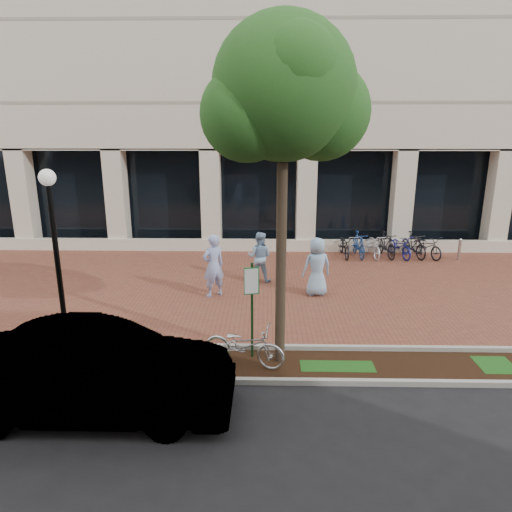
{
  "coord_description": "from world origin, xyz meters",
  "views": [
    {
      "loc": [
        0.3,
        -14.23,
        5.0
      ],
      "look_at": [
        0.02,
        -0.8,
        1.25
      ],
      "focal_mm": 32.0,
      "sensor_mm": 36.0,
      "label": 1
    }
  ],
  "objects_px": {
    "pedestrian_right": "(317,267)",
    "sedan_near_curb": "(95,373)",
    "bike_rack_cluster": "(386,245)",
    "lamppost": "(56,252)",
    "pedestrian_left": "(213,266)",
    "locked_bicycle": "(244,345)",
    "parking_sign": "(252,298)",
    "bollard": "(459,249)",
    "pedestrian_mid": "(259,257)",
    "street_tree": "(286,99)"
  },
  "relations": [
    {
      "from": "pedestrian_left",
      "to": "sedan_near_curb",
      "type": "bearing_deg",
      "value": 42.33
    },
    {
      "from": "locked_bicycle",
      "to": "pedestrian_mid",
      "type": "height_order",
      "value": "pedestrian_mid"
    },
    {
      "from": "lamppost",
      "to": "pedestrian_right",
      "type": "bearing_deg",
      "value": 31.62
    },
    {
      "from": "locked_bicycle",
      "to": "bollard",
      "type": "bearing_deg",
      "value": -26.51
    },
    {
      "from": "street_tree",
      "to": "locked_bicycle",
      "type": "relative_size",
      "value": 3.89
    },
    {
      "from": "locked_bicycle",
      "to": "bike_rack_cluster",
      "type": "height_order",
      "value": "bike_rack_cluster"
    },
    {
      "from": "parking_sign",
      "to": "pedestrian_left",
      "type": "height_order",
      "value": "parking_sign"
    },
    {
      "from": "pedestrian_mid",
      "to": "pedestrian_right",
      "type": "bearing_deg",
      "value": 157.7
    },
    {
      "from": "pedestrian_right",
      "to": "parking_sign",
      "type": "bearing_deg",
      "value": 50.87
    },
    {
      "from": "locked_bicycle",
      "to": "pedestrian_mid",
      "type": "relative_size",
      "value": 1.07
    },
    {
      "from": "pedestrian_left",
      "to": "pedestrian_right",
      "type": "distance_m",
      "value": 3.18
    },
    {
      "from": "pedestrian_left",
      "to": "sedan_near_curb",
      "type": "relative_size",
      "value": 0.4
    },
    {
      "from": "parking_sign",
      "to": "bollard",
      "type": "bearing_deg",
      "value": 32.23
    },
    {
      "from": "pedestrian_mid",
      "to": "bollard",
      "type": "distance_m",
      "value": 8.28
    },
    {
      "from": "parking_sign",
      "to": "locked_bicycle",
      "type": "xyz_separation_m",
      "value": [
        -0.16,
        -0.38,
        -0.95
      ]
    },
    {
      "from": "street_tree",
      "to": "sedan_near_curb",
      "type": "distance_m",
      "value": 6.19
    },
    {
      "from": "parking_sign",
      "to": "street_tree",
      "type": "height_order",
      "value": "street_tree"
    },
    {
      "from": "pedestrian_mid",
      "to": "bike_rack_cluster",
      "type": "height_order",
      "value": "pedestrian_mid"
    },
    {
      "from": "pedestrian_left",
      "to": "bike_rack_cluster",
      "type": "xyz_separation_m",
      "value": [
        6.43,
        4.62,
        -0.5
      ]
    },
    {
      "from": "lamppost",
      "to": "bike_rack_cluster",
      "type": "bearing_deg",
      "value": 41.07
    },
    {
      "from": "street_tree",
      "to": "locked_bicycle",
      "type": "bearing_deg",
      "value": -162.64
    },
    {
      "from": "parking_sign",
      "to": "pedestrian_mid",
      "type": "xyz_separation_m",
      "value": [
        0.09,
        5.38,
        -0.58
      ]
    },
    {
      "from": "pedestrian_left",
      "to": "bollard",
      "type": "relative_size",
      "value": 2.2
    },
    {
      "from": "pedestrian_left",
      "to": "pedestrian_right",
      "type": "relative_size",
      "value": 1.07
    },
    {
      "from": "lamppost",
      "to": "pedestrian_mid",
      "type": "bearing_deg",
      "value": 49.12
    },
    {
      "from": "pedestrian_right",
      "to": "sedan_near_curb",
      "type": "height_order",
      "value": "pedestrian_right"
    },
    {
      "from": "bike_rack_cluster",
      "to": "lamppost",
      "type": "bearing_deg",
      "value": -146.84
    },
    {
      "from": "pedestrian_right",
      "to": "bike_rack_cluster",
      "type": "bearing_deg",
      "value": -140.86
    },
    {
      "from": "bollard",
      "to": "lamppost",
      "type": "bearing_deg",
      "value": -147.42
    },
    {
      "from": "bollard",
      "to": "pedestrian_right",
      "type": "bearing_deg",
      "value": -146.45
    },
    {
      "from": "parking_sign",
      "to": "bollard",
      "type": "height_order",
      "value": "parking_sign"
    },
    {
      "from": "pedestrian_left",
      "to": "parking_sign",
      "type": "bearing_deg",
      "value": 74.06
    },
    {
      "from": "pedestrian_left",
      "to": "pedestrian_mid",
      "type": "distance_m",
      "value": 2.03
    },
    {
      "from": "street_tree",
      "to": "bike_rack_cluster",
      "type": "distance_m",
      "value": 10.98
    },
    {
      "from": "parking_sign",
      "to": "lamppost",
      "type": "relative_size",
      "value": 0.53
    },
    {
      "from": "parking_sign",
      "to": "pedestrian_mid",
      "type": "height_order",
      "value": "parking_sign"
    },
    {
      "from": "lamppost",
      "to": "locked_bicycle",
      "type": "height_order",
      "value": "lamppost"
    },
    {
      "from": "bollard",
      "to": "parking_sign",
      "type": "bearing_deg",
      "value": -134.34
    },
    {
      "from": "pedestrian_left",
      "to": "pedestrian_mid",
      "type": "relative_size",
      "value": 1.14
    },
    {
      "from": "pedestrian_right",
      "to": "sedan_near_curb",
      "type": "distance_m",
      "value": 7.77
    },
    {
      "from": "sedan_near_curb",
      "to": "locked_bicycle",
      "type": "bearing_deg",
      "value": -55.33
    },
    {
      "from": "pedestrian_left",
      "to": "pedestrian_mid",
      "type": "xyz_separation_m",
      "value": [
        1.39,
        1.48,
        -0.12
      ]
    },
    {
      "from": "street_tree",
      "to": "pedestrian_mid",
      "type": "xyz_separation_m",
      "value": [
        -0.57,
        5.51,
        -4.7
      ]
    },
    {
      "from": "parking_sign",
      "to": "sedan_near_curb",
      "type": "xyz_separation_m",
      "value": [
        -2.74,
        -2.16,
        -0.62
      ]
    },
    {
      "from": "parking_sign",
      "to": "bike_rack_cluster",
      "type": "xyz_separation_m",
      "value": [
        5.14,
        8.52,
        -0.95
      ]
    },
    {
      "from": "locked_bicycle",
      "to": "pedestrian_mid",
      "type": "distance_m",
      "value": 5.78
    },
    {
      "from": "parking_sign",
      "to": "lamppost",
      "type": "xyz_separation_m",
      "value": [
        -4.34,
        0.27,
        0.94
      ]
    },
    {
      "from": "lamppost",
      "to": "pedestrian_left",
      "type": "relative_size",
      "value": 2.14
    },
    {
      "from": "locked_bicycle",
      "to": "lamppost",
      "type": "bearing_deg",
      "value": 98.28
    },
    {
      "from": "street_tree",
      "to": "pedestrian_right",
      "type": "height_order",
      "value": "street_tree"
    }
  ]
}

